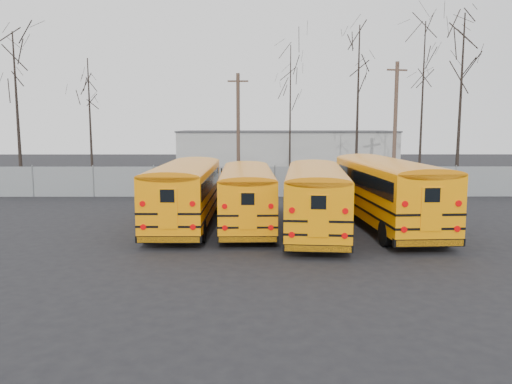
{
  "coord_description": "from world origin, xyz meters",
  "views": [
    {
      "loc": [
        -1.36,
        -20.79,
        4.73
      ],
      "look_at": [
        -1.28,
        2.41,
        1.6
      ],
      "focal_mm": 35.0,
      "sensor_mm": 36.0,
      "label": 1
    }
  ],
  "objects_px": {
    "bus_b": "(247,191)",
    "bus_d": "(386,187)",
    "bus_a": "(186,188)",
    "utility_pole_left": "(238,131)",
    "bus_c": "(315,193)",
    "utility_pole_right": "(395,123)"
  },
  "relations": [
    {
      "from": "bus_a",
      "to": "bus_d",
      "type": "xyz_separation_m",
      "value": [
        9.28,
        -0.42,
        0.11
      ]
    },
    {
      "from": "bus_d",
      "to": "bus_c",
      "type": "bearing_deg",
      "value": -166.28
    },
    {
      "from": "bus_b",
      "to": "utility_pole_right",
      "type": "xyz_separation_m",
      "value": [
        11.32,
        16.06,
        3.24
      ]
    },
    {
      "from": "bus_c",
      "to": "bus_a",
      "type": "bearing_deg",
      "value": 171.7
    },
    {
      "from": "bus_d",
      "to": "bus_a",
      "type": "bearing_deg",
      "value": 174.02
    },
    {
      "from": "bus_b",
      "to": "bus_c",
      "type": "height_order",
      "value": "bus_c"
    },
    {
      "from": "bus_b",
      "to": "utility_pole_right",
      "type": "distance_m",
      "value": 19.91
    },
    {
      "from": "bus_a",
      "to": "bus_b",
      "type": "relative_size",
      "value": 1.07
    },
    {
      "from": "bus_b",
      "to": "bus_d",
      "type": "bearing_deg",
      "value": -3.42
    },
    {
      "from": "bus_c",
      "to": "utility_pole_left",
      "type": "distance_m",
      "value": 15.37
    },
    {
      "from": "bus_c",
      "to": "utility_pole_right",
      "type": "distance_m",
      "value": 19.48
    },
    {
      "from": "bus_a",
      "to": "bus_b",
      "type": "distance_m",
      "value": 2.86
    },
    {
      "from": "bus_d",
      "to": "utility_pole_right",
      "type": "xyz_separation_m",
      "value": [
        4.89,
        16.3,
        3.01
      ]
    },
    {
      "from": "bus_a",
      "to": "utility_pole_right",
      "type": "xyz_separation_m",
      "value": [
        14.17,
        15.89,
        3.12
      ]
    },
    {
      "from": "utility_pole_left",
      "to": "utility_pole_right",
      "type": "height_order",
      "value": "utility_pole_right"
    },
    {
      "from": "bus_d",
      "to": "utility_pole_left",
      "type": "distance_m",
      "value": 15.61
    },
    {
      "from": "bus_d",
      "to": "utility_pole_right",
      "type": "relative_size",
      "value": 1.22
    },
    {
      "from": "bus_c",
      "to": "bus_d",
      "type": "height_order",
      "value": "bus_d"
    },
    {
      "from": "bus_c",
      "to": "utility_pole_right",
      "type": "height_order",
      "value": "utility_pole_right"
    },
    {
      "from": "bus_a",
      "to": "bus_c",
      "type": "xyz_separation_m",
      "value": [
        5.89,
        -1.46,
        -0.03
      ]
    },
    {
      "from": "bus_a",
      "to": "utility_pole_left",
      "type": "xyz_separation_m",
      "value": [
        2.04,
        13.2,
        2.53
      ]
    },
    {
      "from": "bus_a",
      "to": "bus_c",
      "type": "bearing_deg",
      "value": -13.47
    }
  ]
}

